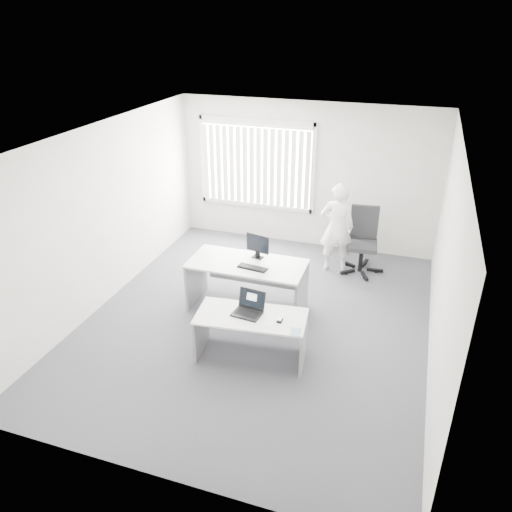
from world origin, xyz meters
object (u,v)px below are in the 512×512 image
(desk_far, at_px, (247,276))
(office_chair, at_px, (362,251))
(monitor, at_px, (258,246))
(person, at_px, (337,228))
(desk_near, at_px, (251,327))
(laptop, at_px, (247,305))

(desk_far, xyz_separation_m, office_chair, (1.51, 1.88, -0.22))
(monitor, bearing_deg, desk_far, -100.06)
(desk_far, distance_m, person, 2.06)
(desk_near, height_order, monitor, monitor)
(laptop, bearing_deg, desk_far, 115.84)
(office_chair, bearing_deg, laptop, -117.21)
(desk_far, xyz_separation_m, person, (1.06, 1.76, 0.23))
(desk_far, relative_size, person, 1.09)
(desk_near, bearing_deg, person, 71.82)
(desk_far, height_order, office_chair, office_chair)
(desk_far, xyz_separation_m, monitor, (0.10, 0.22, 0.42))
(desk_near, height_order, laptop, laptop)
(office_chair, relative_size, laptop, 3.16)
(office_chair, relative_size, person, 0.72)
(office_chair, xyz_separation_m, laptop, (-1.12, -3.02, 0.44))
(desk_far, distance_m, monitor, 0.49)
(desk_near, relative_size, office_chair, 1.29)
(desk_near, xyz_separation_m, desk_far, (-0.46, 1.14, 0.11))
(person, relative_size, laptop, 4.39)
(desk_near, bearing_deg, desk_far, 105.44)
(laptop, xyz_separation_m, monitor, (-0.30, 1.36, 0.20))
(office_chair, distance_m, laptop, 3.25)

